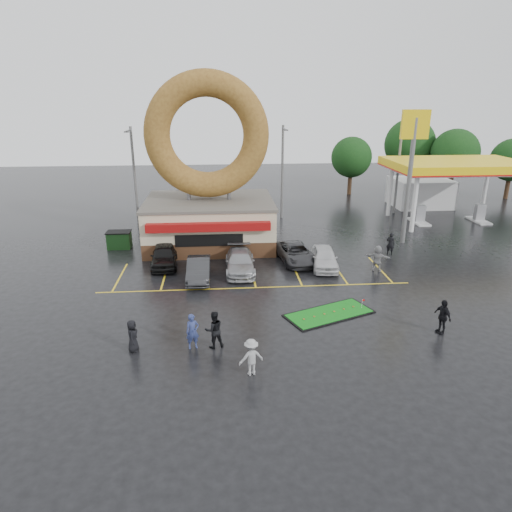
{
  "coord_description": "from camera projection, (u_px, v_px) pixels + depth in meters",
  "views": [
    {
      "loc": [
        -2.13,
        -23.27,
        11.49
      ],
      "look_at": [
        0.0,
        3.23,
        2.2
      ],
      "focal_mm": 32.0,
      "sensor_mm": 36.0,
      "label": 1
    }
  ],
  "objects": [
    {
      "name": "car_silver",
      "position": [
        240.0,
        262.0,
        31.5
      ],
      "size": [
        2.06,
        4.9,
        1.41
      ],
      "primitive_type": "imported",
      "rotation": [
        0.0,
        0.0,
        -0.02
      ],
      "color": "gray",
      "rests_on": "ground"
    },
    {
      "name": "person_walker_far",
      "position": [
        390.0,
        244.0,
        34.88
      ],
      "size": [
        0.76,
        0.7,
        1.73
      ],
      "primitive_type": "imported",
      "rotation": [
        0.0,
        0.0,
        2.52
      ],
      "color": "black",
      "rests_on": "ground"
    },
    {
      "name": "tree_far_a",
      "position": [
        455.0,
        153.0,
        54.34
      ],
      "size": [
        5.6,
        5.6,
        8.0
      ],
      "color": "#332114",
      "rests_on": "ground"
    },
    {
      "name": "streetlight_right",
      "position": [
        399.0,
        167.0,
        46.1
      ],
      "size": [
        0.4,
        2.21,
        9.0
      ],
      "color": "slate",
      "rests_on": "ground"
    },
    {
      "name": "tree_far_d",
      "position": [
        351.0,
        157.0,
        55.52
      ],
      "size": [
        4.9,
        4.9,
        7.0
      ],
      "color": "#332114",
      "rests_on": "ground"
    },
    {
      "name": "car_dgrey",
      "position": [
        199.0,
        269.0,
        30.18
      ],
      "size": [
        1.5,
        4.27,
        1.41
      ],
      "primitive_type": "imported",
      "rotation": [
        0.0,
        0.0,
        -0.0
      ],
      "color": "#28292B",
      "rests_on": "ground"
    },
    {
      "name": "person_cameraman",
      "position": [
        442.0,
        316.0,
        23.23
      ],
      "size": [
        0.75,
        1.16,
        1.83
      ],
      "primitive_type": "imported",
      "rotation": [
        0.0,
        0.0,
        -1.27
      ],
      "color": "black",
      "rests_on": "ground"
    },
    {
      "name": "person_hoodie",
      "position": [
        251.0,
        357.0,
        19.71
      ],
      "size": [
        1.24,
        0.92,
        1.7
      ],
      "primitive_type": "imported",
      "rotation": [
        0.0,
        0.0,
        3.43
      ],
      "color": "#969699",
      "rests_on": "ground"
    },
    {
      "name": "gas_station",
      "position": [
        440.0,
        179.0,
        45.84
      ],
      "size": [
        12.3,
        13.65,
        5.9
      ],
      "color": "silver",
      "rests_on": "ground"
    },
    {
      "name": "ground",
      "position": [
        261.0,
        311.0,
        25.85
      ],
      "size": [
        120.0,
        120.0,
        0.0
      ],
      "primitive_type": "plane",
      "color": "black",
      "rests_on": "ground"
    },
    {
      "name": "donut_shop",
      "position": [
        209.0,
        190.0,
        36.35
      ],
      "size": [
        10.2,
        8.7,
        13.5
      ],
      "color": "#472B19",
      "rests_on": "ground"
    },
    {
      "name": "tree_far_b",
      "position": [
        512.0,
        160.0,
        53.12
      ],
      "size": [
        4.9,
        4.9,
        7.0
      ],
      "color": "#332114",
      "rests_on": "ground"
    },
    {
      "name": "putting_green",
      "position": [
        329.0,
        314.0,
        25.48
      ],
      "size": [
        5.39,
        3.9,
        0.62
      ],
      "color": "black",
      "rests_on": "ground"
    },
    {
      "name": "person_blackjkt",
      "position": [
        214.0,
        330.0,
        21.87
      ],
      "size": [
        1.07,
        0.93,
        1.87
      ],
      "primitive_type": "imported",
      "rotation": [
        0.0,
        0.0,
        3.41
      ],
      "color": "black",
      "rests_on": "ground"
    },
    {
      "name": "car_white",
      "position": [
        324.0,
        258.0,
        32.27
      ],
      "size": [
        2.21,
        4.47,
        1.47
      ],
      "primitive_type": "imported",
      "rotation": [
        0.0,
        0.0,
        -0.11
      ],
      "color": "silver",
      "rests_on": "ground"
    },
    {
      "name": "person_bystander",
      "position": [
        133.0,
        336.0,
        21.57
      ],
      "size": [
        0.53,
        0.79,
        1.6
      ],
      "primitive_type": "imported",
      "rotation": [
        0.0,
        0.0,
        1.6
      ],
      "color": "black",
      "rests_on": "ground"
    },
    {
      "name": "streetlight_left",
      "position": [
        134.0,
        173.0,
        42.25
      ],
      "size": [
        0.4,
        2.21,
        9.0
      ],
      "color": "slate",
      "rests_on": "ground"
    },
    {
      "name": "car_black",
      "position": [
        164.0,
        256.0,
        32.6
      ],
      "size": [
        2.08,
        4.58,
        1.53
      ],
      "primitive_type": "imported",
      "rotation": [
        0.0,
        0.0,
        0.06
      ],
      "color": "black",
      "rests_on": "ground"
    },
    {
      "name": "car_grey",
      "position": [
        295.0,
        253.0,
        33.39
      ],
      "size": [
        2.89,
        5.14,
        1.36
      ],
      "primitive_type": "imported",
      "rotation": [
        0.0,
        0.0,
        0.13
      ],
      "color": "#313134",
      "rests_on": "ground"
    },
    {
      "name": "shell_sign",
      "position": [
        412.0,
        152.0,
        35.69
      ],
      "size": [
        2.2,
        0.36,
        10.6
      ],
      "color": "slate",
      "rests_on": "ground"
    },
    {
      "name": "dumpster",
      "position": [
        119.0,
        240.0,
        36.48
      ],
      "size": [
        1.81,
        1.21,
        1.3
      ],
      "primitive_type": "cube",
      "rotation": [
        0.0,
        0.0,
        0.01
      ],
      "color": "#183D17",
      "rests_on": "ground"
    },
    {
      "name": "streetlight_mid",
      "position": [
        282.0,
        170.0,
        44.25
      ],
      "size": [
        0.4,
        2.21,
        9.0
      ],
      "color": "slate",
      "rests_on": "ground"
    },
    {
      "name": "tree_far_c",
      "position": [
        410.0,
        144.0,
        57.58
      ],
      "size": [
        6.3,
        6.3,
        9.0
      ],
      "color": "#332114",
      "rests_on": "ground"
    },
    {
      "name": "person_walker_near",
      "position": [
        377.0,
        258.0,
        31.6
      ],
      "size": [
        1.76,
        1.25,
        1.83
      ],
      "primitive_type": "imported",
      "rotation": [
        0.0,
        0.0,
        2.67
      ],
      "color": "gray",
      "rests_on": "ground"
    },
    {
      "name": "person_blue",
      "position": [
        193.0,
        331.0,
        21.8
      ],
      "size": [
        0.73,
        0.58,
        1.77
      ],
      "primitive_type": "imported",
      "rotation": [
        0.0,
        0.0,
        0.27
      ],
      "color": "navy",
      "rests_on": "ground"
    }
  ]
}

